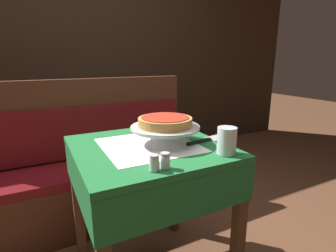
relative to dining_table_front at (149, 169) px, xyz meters
name	(u,v)px	position (x,y,z in m)	size (l,w,h in m)	color
dining_table_front	(149,169)	(0.00, 0.00, 0.00)	(0.70, 0.70, 0.77)	#1E6B33
dining_table_rear	(109,112)	(0.18, 1.44, 0.01)	(0.71, 0.71, 0.77)	#1E6B33
booth_bench	(99,178)	(-0.10, 0.71, -0.33)	(1.45, 0.44, 1.03)	#4C2819
back_wall_panel	(77,56)	(0.00, 1.94, 0.56)	(6.00, 0.04, 2.40)	black
pizza_pan_stand	(165,128)	(0.08, -0.01, 0.20)	(0.34, 0.34, 0.09)	#ADADB2
deep_dish_pizza	(165,121)	(0.08, -0.01, 0.24)	(0.26, 0.26, 0.05)	#C68E47
pizza_server	(207,140)	(0.29, -0.07, 0.13)	(0.25, 0.09, 0.01)	#BCBCC1
water_glass_near	(227,141)	(0.25, -0.27, 0.18)	(0.08, 0.08, 0.12)	silver
salt_shaker	(154,163)	(-0.10, -0.28, 0.15)	(0.04, 0.04, 0.06)	silver
pepper_shaker	(165,161)	(-0.05, -0.28, 0.16)	(0.04, 0.04, 0.06)	silver
condiment_caddy	(107,96)	(0.18, 1.50, 0.17)	(0.12, 0.12, 0.15)	black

